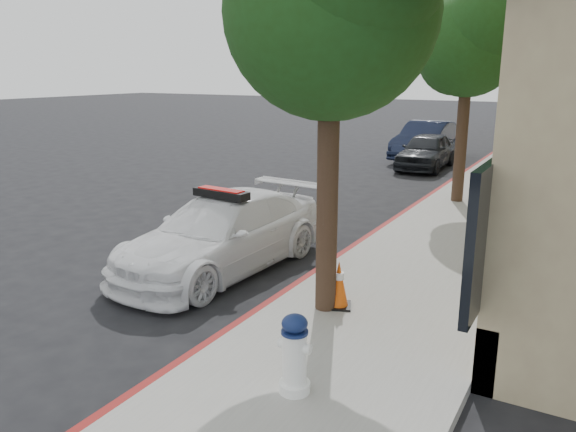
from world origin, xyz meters
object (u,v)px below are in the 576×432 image
(fire_hydrant, at_px, (295,355))
(parked_car_far, at_px, (426,140))
(police_car, at_px, (222,233))
(traffic_cone, at_px, (339,284))
(parked_car_mid, at_px, (426,151))

(fire_hydrant, bearing_deg, parked_car_far, 98.21)
(police_car, xyz_separation_m, parked_car_far, (-0.55, 14.72, 0.08))
(fire_hydrant, relative_size, traffic_cone, 1.27)
(parked_car_far, bearing_deg, fire_hydrant, -76.64)
(police_car, relative_size, parked_car_far, 1.04)
(police_car, height_order, fire_hydrant, police_car)
(parked_car_mid, height_order, traffic_cone, parked_car_mid)
(parked_car_mid, relative_size, parked_car_far, 0.84)
(traffic_cone, bearing_deg, police_car, 163.04)
(parked_car_mid, bearing_deg, parked_car_far, 104.93)
(traffic_cone, bearing_deg, parked_car_far, 101.72)
(fire_hydrant, bearing_deg, police_car, 132.22)
(parked_car_far, distance_m, fire_hydrant, 18.21)
(parked_car_far, relative_size, traffic_cone, 6.52)
(police_car, xyz_separation_m, fire_hydrant, (3.20, -3.10, -0.09))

